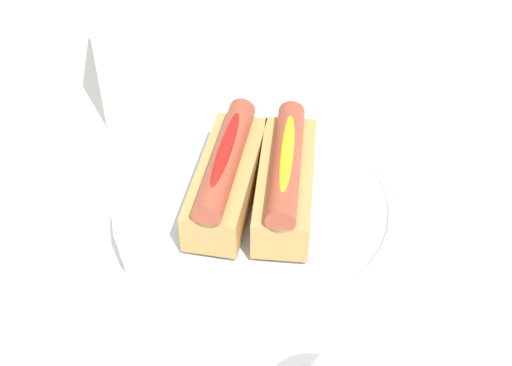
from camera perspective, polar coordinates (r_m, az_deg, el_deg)
ground_plane at (r=0.71m, az=-1.42°, el=-2.52°), size 2.40×2.40×0.00m
serving_bowl at (r=0.68m, az=0.00°, el=-2.24°), size 0.27×0.27×0.04m
hotdog_front at (r=0.65m, az=2.41°, el=0.35°), size 0.16×0.08×0.06m
hotdog_back at (r=0.65m, az=-2.40°, el=0.65°), size 0.16×0.09×0.06m
napkin_box at (r=0.82m, az=-10.89°, el=10.84°), size 0.11×0.05×0.15m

